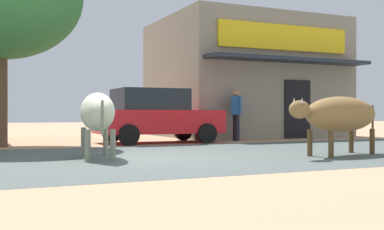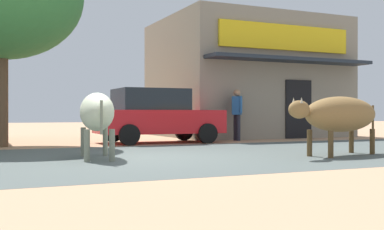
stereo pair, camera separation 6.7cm
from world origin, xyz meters
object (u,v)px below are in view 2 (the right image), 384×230
Objects in this scene: cow_near_brown at (97,113)px; cow_far_dark at (340,115)px; parked_hatchback_car at (156,115)px; pedestrian_by_shop at (237,110)px.

cow_far_dark is (4.90, -1.47, -0.04)m from cow_near_brown.
pedestrian_by_shop is (2.84, 0.04, 0.16)m from parked_hatchback_car.
cow_near_brown is at bearing 163.27° from cow_far_dark.
parked_hatchback_car is at bearing 109.31° from cow_far_dark.
cow_far_dark is 5.93m from pedestrian_by_shop.
pedestrian_by_shop is at bearing 0.89° from parked_hatchback_car.
pedestrian_by_shop reaches higher than parked_hatchback_car.
pedestrian_by_shop reaches higher than cow_far_dark.
cow_near_brown is (-2.86, -4.36, 0.08)m from parked_hatchback_car.
pedestrian_by_shop is (0.80, 5.88, 0.12)m from cow_far_dark.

